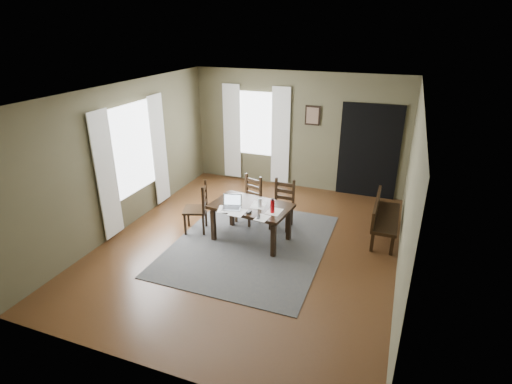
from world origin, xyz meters
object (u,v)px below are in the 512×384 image
at_px(chair_end, 198,208).
at_px(chair_back_left, 249,200).
at_px(laptop, 232,204).
at_px(chair_back_right, 282,205).
at_px(dining_table, 251,209).
at_px(water_bottle, 272,206).
at_px(bench, 382,215).

relative_size(chair_end, chair_back_left, 1.04).
bearing_deg(laptop, chair_back_right, 39.39).
distance_m(dining_table, laptop, 0.37).
bearing_deg(chair_back_left, water_bottle, -31.49).
bearing_deg(chair_back_left, laptop, -70.99).
height_order(dining_table, chair_end, chair_end).
xyz_separation_m(chair_back_left, chair_back_right, (0.68, -0.00, 0.00)).
distance_m(chair_back_left, laptop, 0.95).
bearing_deg(chair_back_left, chair_back_right, 16.84).
height_order(chair_end, laptop, chair_end).
distance_m(chair_back_right, bench, 1.84).
bearing_deg(chair_end, bench, 87.40).
distance_m(bench, water_bottle, 2.09).
height_order(dining_table, water_bottle, water_bottle).
bearing_deg(water_bottle, chair_back_right, 95.37).
xyz_separation_m(chair_back_right, laptop, (-0.64, -0.90, 0.30)).
height_order(chair_back_left, water_bottle, water_bottle).
relative_size(laptop, water_bottle, 1.48).
relative_size(chair_back_left, chair_back_right, 0.99).
relative_size(chair_back_left, bench, 0.69).
bearing_deg(dining_table, chair_end, -171.29).
bearing_deg(bench, dining_table, 113.26).
distance_m(chair_back_left, water_bottle, 1.19).
relative_size(dining_table, chair_back_left, 1.59).
bearing_deg(water_bottle, bench, 32.16).
bearing_deg(bench, laptop, 114.90).
xyz_separation_m(chair_end, water_bottle, (1.50, -0.13, 0.35)).
bearing_deg(chair_back_left, chair_end, -118.98).
bearing_deg(water_bottle, laptop, -176.17).
height_order(bench, water_bottle, water_bottle).
height_order(chair_back_left, bench, chair_back_left).
relative_size(chair_end, laptop, 2.54).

